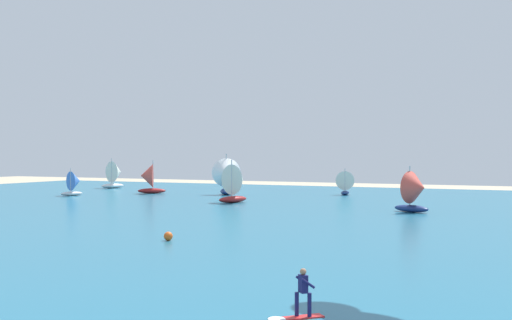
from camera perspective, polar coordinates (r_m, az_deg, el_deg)
ocean at (r=57.65m, az=13.89°, el=-5.00°), size 160.00×90.00×0.10m
kitesurfer at (r=21.42m, az=3.86°, el=-12.71°), size 1.78×1.79×1.67m
sailboat_far_left at (r=85.69m, az=-16.27°, el=-2.05°), size 2.87×3.22×3.62m
sailboat_trailing at (r=88.06m, az=-9.89°, el=-1.66°), size 4.15×3.75×4.61m
sailboat_near_shore at (r=83.91m, az=-2.75°, el=-1.48°), size 4.41×4.95×5.53m
sailboat_outermost at (r=85.09m, az=8.19°, el=-2.06°), size 2.73×3.15×3.58m
sailboat_mid_right at (r=60.43m, az=14.45°, el=-2.79°), size 3.89×3.48×4.38m
sailboat_center_horizon at (r=70.81m, az=-1.79°, el=-2.10°), size 3.84×4.34×4.87m
sailboat_leading at (r=103.05m, az=-12.73°, el=-1.29°), size 3.80×4.31×4.84m
marker_buoy at (r=40.18m, az=-8.04°, el=-6.93°), size 0.58×0.58×0.58m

